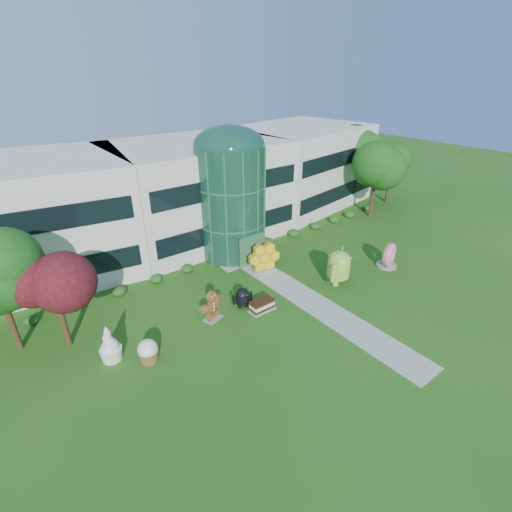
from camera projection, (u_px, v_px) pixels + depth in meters
ground at (327, 312)px, 26.47m from camera, size 140.00×140.00×0.00m
building at (197, 189)px, 37.05m from camera, size 46.00×15.00×9.30m
atrium at (231, 203)px, 32.70m from camera, size 6.00×6.00×9.80m
walkway at (307, 299)px, 27.87m from camera, size 2.40×20.00×0.04m
tree_red at (58, 305)px, 22.00m from camera, size 4.00×4.00×6.00m
trees_backdrop at (225, 207)px, 33.72m from camera, size 52.00×8.00×8.40m
android_green at (339, 265)px, 29.26m from camera, size 3.44×2.90×3.31m
android_black at (243, 297)px, 26.58m from camera, size 1.82×1.47×1.80m
donut at (388, 255)px, 31.95m from camera, size 2.37×1.64×2.25m
gingerbread at (212, 305)px, 25.20m from camera, size 2.65×1.70×2.28m
ice_cream_sandwich at (262, 305)px, 26.43m from camera, size 1.91×0.96×0.85m
honeycomb at (264, 258)px, 31.29m from camera, size 3.13×1.71×2.33m
froyo at (109, 343)px, 21.64m from camera, size 1.58×1.58×2.40m
cupcake at (148, 351)px, 21.71m from camera, size 1.62×1.62×1.52m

